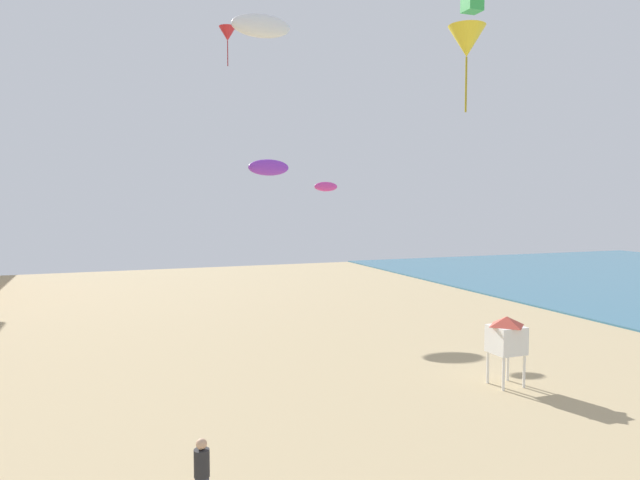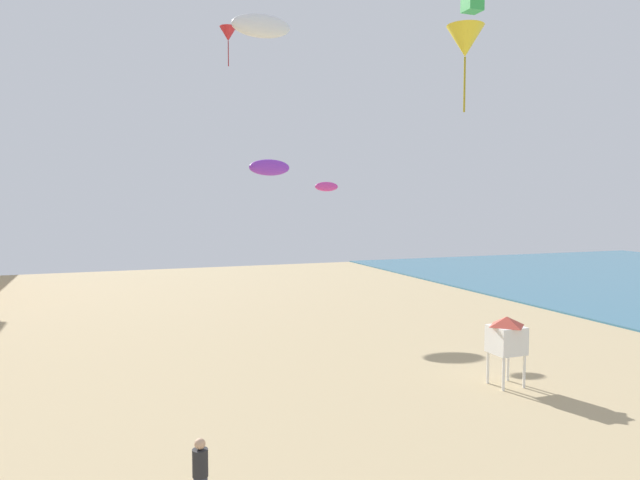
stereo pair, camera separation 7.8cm
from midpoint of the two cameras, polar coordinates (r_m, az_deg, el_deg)
The scene contains 7 objects.
kite_flyer at distance 13.86m, azimuth -11.34°, elevation -21.07°, with size 0.34×0.34×1.64m.
lifeguard_stand at distance 22.70m, azimuth 17.70°, elevation -8.83°, with size 1.10×1.10×2.55m.
kite_yellow_delta at distance 13.20m, azimuth 14.05°, elevation 18.14°, with size 0.78×0.78×1.77m.
kite_red_delta_2 at distance 32.90m, azimuth -8.81°, elevation 19.11°, with size 0.89×0.89×2.03m.
kite_magenta_parafoil at distance 32.85m, azimuth 0.70°, elevation 5.19°, with size 1.36×0.38×0.53m.
kite_purple_parafoil at distance 37.52m, azimuth -4.86°, elevation 7.01°, with size 2.64×0.73×1.03m.
kite_white_parafoil at distance 24.57m, azimuth -5.63°, elevation 19.93°, with size 2.36×0.66×0.92m.
Camera 2 is at (-4.53, 0.26, 6.73)m, focal length 33.06 mm.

